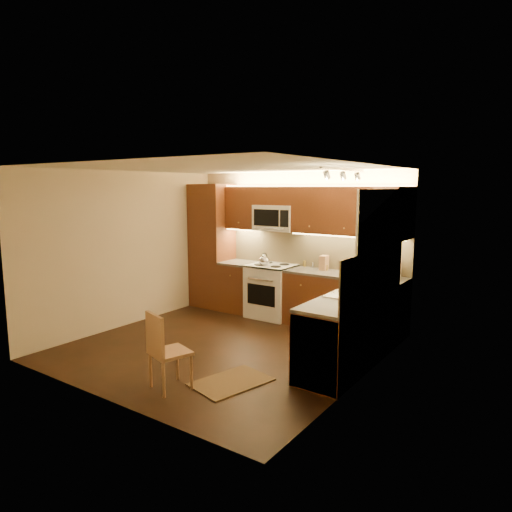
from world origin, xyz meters
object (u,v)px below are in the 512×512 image
Objects in this scene: kettle at (264,259)px; dining_chair at (170,350)px; toaster_oven at (388,270)px; soap_bottle at (376,285)px; microwave at (276,218)px; sink at (356,288)px; knife_block at (324,263)px; stove at (272,291)px.

kettle is 0.25× the size of dining_chair.
soap_bottle is (0.18, -0.99, -0.03)m from toaster_oven.
soap_bottle is at bearing -11.86° from kettle.
microwave is 0.86× the size of dining_chair.
knife_block reaches higher than sink.
knife_block is (0.98, 0.29, -0.01)m from kettle.
microwave reaches higher than knife_block.
dining_chair is at bearing -129.04° from toaster_oven.
sink is at bearing -105.74° from toaster_oven.
knife_block is at bearing 161.96° from toaster_oven.
toaster_oven is at bearing 3.82° from stove.
soap_bottle is at bearing -24.53° from microwave.
toaster_oven is 1.00m from soap_bottle.
kettle is at bearing -120.21° from stove.
toaster_oven is at bearing 85.75° from dining_chair.
kettle is at bearing 122.06° from dining_chair.
knife_block reaches higher than soap_bottle.
microwave reaches higher than toaster_oven.
toaster_oven is at bearing 88.36° from soap_bottle.
stove is 4.20× the size of kettle.
knife_block is (-1.08, 0.03, 0.00)m from toaster_oven.
sink is at bearing 73.67° from dining_chair.
stove is 1.21× the size of microwave.
microwave reaches higher than stove.
stove is 5.62× the size of soap_bottle.
kettle is at bearing 170.78° from toaster_oven.
knife_block is 1.45× the size of soap_bottle.
stove is 1.27m from microwave.
dining_chair is (-1.34, -3.21, -0.57)m from toaster_oven.
dining_chair is (0.64, -3.08, -0.02)m from stove.
toaster_oven reaches higher than dining_chair.
sink is 2.27× the size of toaster_oven.
sink is 3.92× the size of kettle.
microwave is 2.00× the size of toaster_oven.
stove is 1.08m from knife_block.
sink is 2.44m from dining_chair.
soap_bottle is 2.75m from dining_chair.
soap_bottle is (2.24, -0.73, -0.05)m from kettle.
knife_block reaches higher than toaster_oven.
knife_block is 3.30m from dining_chair.
toaster_oven is 2.32× the size of soap_bottle.
sink is at bearing -132.80° from soap_bottle.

